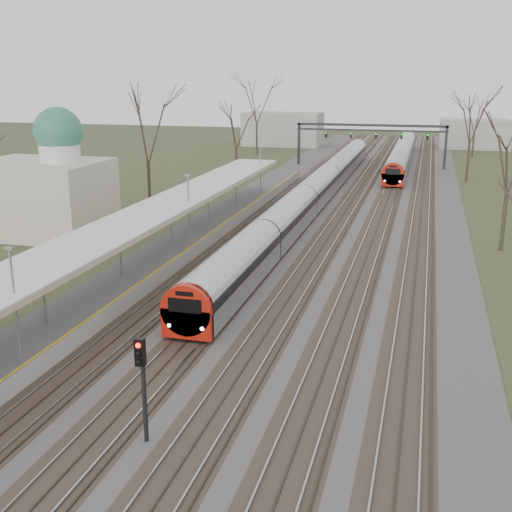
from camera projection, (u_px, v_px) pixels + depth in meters
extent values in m
cube|color=#474442|center=(338.00, 207.00, 63.46)|extent=(24.00, 160.00, 0.10)
cube|color=#4C3828|center=(279.00, 204.00, 64.94)|extent=(2.60, 160.00, 0.06)
cube|color=gray|center=(272.00, 203.00, 65.10)|extent=(0.07, 160.00, 0.12)
cube|color=gray|center=(286.00, 204.00, 64.75)|extent=(0.07, 160.00, 0.12)
cube|color=#4C3828|center=(313.00, 206.00, 64.07)|extent=(2.60, 160.00, 0.06)
cube|color=gray|center=(306.00, 205.00, 64.23)|extent=(0.07, 160.00, 0.12)
cube|color=gray|center=(320.00, 205.00, 63.88)|extent=(0.07, 160.00, 0.12)
cube|color=#4C3828|center=(348.00, 207.00, 63.20)|extent=(2.60, 160.00, 0.06)
cube|color=gray|center=(341.00, 206.00, 63.36)|extent=(0.07, 160.00, 0.12)
cube|color=gray|center=(356.00, 207.00, 63.01)|extent=(0.07, 160.00, 0.12)
cube|color=#4C3828|center=(384.00, 209.00, 62.33)|extent=(2.60, 160.00, 0.06)
cube|color=gray|center=(377.00, 208.00, 62.49)|extent=(0.07, 160.00, 0.12)
cube|color=gray|center=(392.00, 209.00, 62.13)|extent=(0.07, 160.00, 0.12)
cube|color=#4C3828|center=(421.00, 211.00, 61.46)|extent=(2.60, 160.00, 0.06)
cube|color=gray|center=(414.00, 210.00, 61.62)|extent=(0.07, 160.00, 0.12)
cube|color=gray|center=(429.00, 211.00, 61.26)|extent=(0.07, 160.00, 0.12)
cube|color=#9E9B93|center=(189.00, 239.00, 49.32)|extent=(3.50, 69.00, 1.00)
cylinder|color=slate|center=(44.00, 296.00, 30.65)|extent=(0.14, 0.14, 3.00)
cylinder|color=slate|center=(120.00, 253.00, 38.09)|extent=(0.14, 0.14, 3.00)
cylinder|color=slate|center=(171.00, 224.00, 45.53)|extent=(0.14, 0.14, 3.00)
cylinder|color=slate|center=(208.00, 203.00, 52.96)|extent=(0.14, 0.14, 3.00)
cylinder|color=slate|center=(236.00, 187.00, 60.40)|extent=(0.14, 0.14, 3.00)
cube|color=silver|center=(165.00, 205.00, 44.17)|extent=(4.10, 50.00, 0.12)
cube|color=#C1B495|center=(165.00, 207.00, 44.22)|extent=(4.10, 50.00, 0.25)
cube|color=beige|center=(42.00, 198.00, 52.33)|extent=(10.00, 8.00, 6.00)
cylinder|color=silver|center=(59.00, 147.00, 50.69)|extent=(3.20, 3.20, 2.50)
sphere|color=#2A6956|center=(58.00, 132.00, 50.36)|extent=(3.80, 3.80, 3.80)
cube|color=black|center=(299.00, 144.00, 93.03)|extent=(0.35, 0.35, 6.00)
cube|color=black|center=(445.00, 148.00, 87.93)|extent=(0.35, 0.35, 6.00)
cube|color=black|center=(371.00, 125.00, 89.69)|extent=(21.00, 0.35, 0.35)
cube|color=black|center=(371.00, 130.00, 89.88)|extent=(21.00, 0.25, 0.25)
cube|color=black|center=(326.00, 134.00, 91.44)|extent=(0.32, 0.22, 0.85)
sphere|color=#0CFF19|center=(326.00, 133.00, 91.24)|extent=(0.16, 0.16, 0.16)
cube|color=black|center=(351.00, 135.00, 90.57)|extent=(0.32, 0.22, 0.85)
sphere|color=#0CFF19|center=(351.00, 133.00, 90.37)|extent=(0.16, 0.16, 0.16)
cube|color=black|center=(376.00, 136.00, 89.70)|extent=(0.32, 0.22, 0.85)
sphere|color=#0CFF19|center=(376.00, 134.00, 89.50)|extent=(0.16, 0.16, 0.16)
cube|color=black|center=(401.00, 136.00, 88.83)|extent=(0.32, 0.22, 0.85)
sphere|color=#0CFF19|center=(402.00, 134.00, 88.63)|extent=(0.16, 0.16, 0.16)
cube|color=black|center=(427.00, 137.00, 87.96)|extent=(0.32, 0.22, 0.85)
sphere|color=#0CFF19|center=(428.00, 135.00, 87.76)|extent=(0.16, 0.16, 0.16)
cylinder|color=#2D231C|center=(149.00, 187.00, 60.52)|extent=(0.30, 0.30, 4.95)
cylinder|color=#2D231C|center=(504.00, 222.00, 47.30)|extent=(0.30, 0.30, 4.50)
cube|color=#B6B8C1|center=(317.00, 192.00, 65.92)|extent=(2.55, 75.00, 1.60)
cylinder|color=#B6B8C1|center=(317.00, 186.00, 65.74)|extent=(2.60, 74.70, 2.60)
cube|color=black|center=(317.00, 185.00, 65.71)|extent=(2.62, 74.40, 0.55)
cube|color=#AA1609|center=(187.00, 323.00, 31.17)|extent=(2.55, 0.50, 1.50)
cylinder|color=#AA1609|center=(187.00, 309.00, 31.02)|extent=(2.60, 0.60, 2.60)
cube|color=black|center=(185.00, 305.00, 30.69)|extent=(1.70, 0.12, 0.70)
sphere|color=white|center=(169.00, 325.00, 31.22)|extent=(0.22, 0.22, 0.22)
sphere|color=white|center=(202.00, 328.00, 30.80)|extent=(0.22, 0.22, 0.22)
cube|color=black|center=(317.00, 201.00, 66.17)|extent=(1.80, 74.00, 0.35)
cube|color=#B6B8C1|center=(402.00, 156.00, 94.47)|extent=(2.55, 45.00, 1.60)
cylinder|color=#B6B8C1|center=(402.00, 152.00, 94.29)|extent=(2.60, 44.70, 2.60)
cube|color=black|center=(402.00, 151.00, 94.26)|extent=(2.62, 44.40, 0.55)
cube|color=#AA1609|center=(392.00, 180.00, 73.66)|extent=(2.55, 0.50, 1.50)
cylinder|color=#AA1609|center=(393.00, 174.00, 73.52)|extent=(2.60, 0.60, 2.60)
cube|color=black|center=(393.00, 172.00, 73.18)|extent=(1.70, 0.12, 0.70)
sphere|color=white|center=(385.00, 181.00, 73.71)|extent=(0.22, 0.22, 0.22)
sphere|color=white|center=(400.00, 181.00, 73.29)|extent=(0.22, 0.22, 0.22)
cube|color=black|center=(401.00, 163.00, 94.72)|extent=(1.80, 44.00, 0.35)
cylinder|color=black|center=(144.00, 393.00, 22.38)|extent=(0.16, 0.16, 4.00)
cube|color=black|center=(140.00, 352.00, 21.81)|extent=(0.35, 0.22, 1.00)
sphere|color=#FF0C05|center=(138.00, 346.00, 21.60)|extent=(0.18, 0.18, 0.18)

